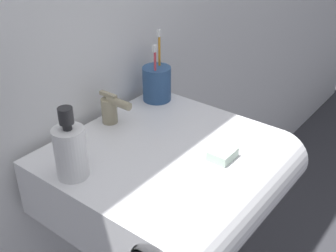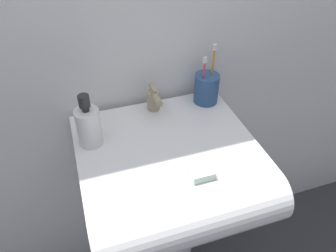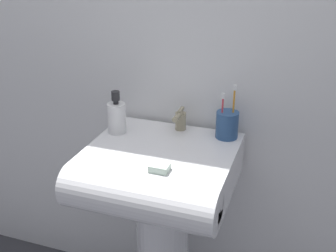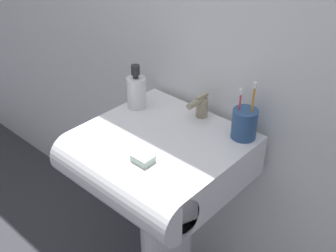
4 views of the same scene
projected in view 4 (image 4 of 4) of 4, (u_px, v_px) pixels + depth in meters
The scene contains 7 objects.
wall_back at pixel (219, 18), 1.42m from camera, with size 5.00×0.05×2.40m, color white.
sink_pedestal at pixel (166, 238), 1.71m from camera, with size 0.21×0.21×0.70m, color white.
sink_basin at pixel (155, 160), 1.44m from camera, with size 0.53×0.52×0.15m.
faucet at pixel (201, 106), 1.51m from camera, with size 0.04×0.10×0.09m.
toothbrush_cup at pixel (244, 123), 1.40m from camera, with size 0.09×0.09×0.21m.
soap_bottle at pixel (136, 91), 1.56m from camera, with size 0.07×0.07×0.17m.
bar_soap at pixel (143, 158), 1.30m from camera, with size 0.06×0.05×0.02m, color silver.
Camera 4 is at (0.81, -0.88, 1.65)m, focal length 45.00 mm.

